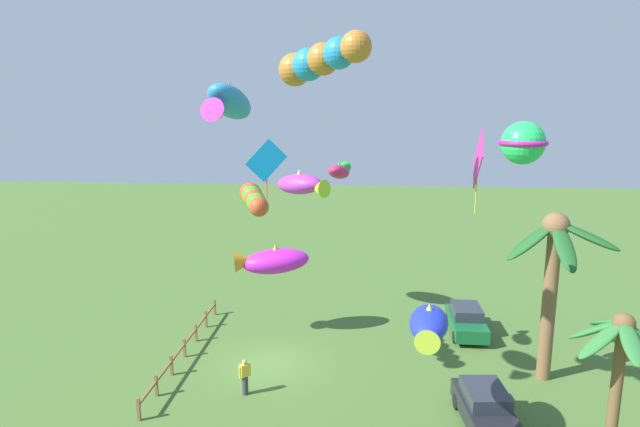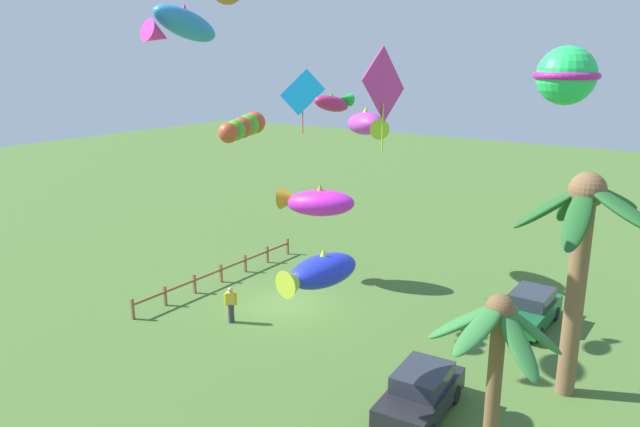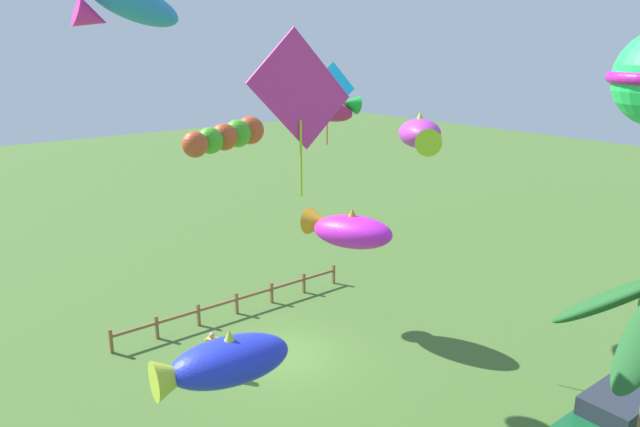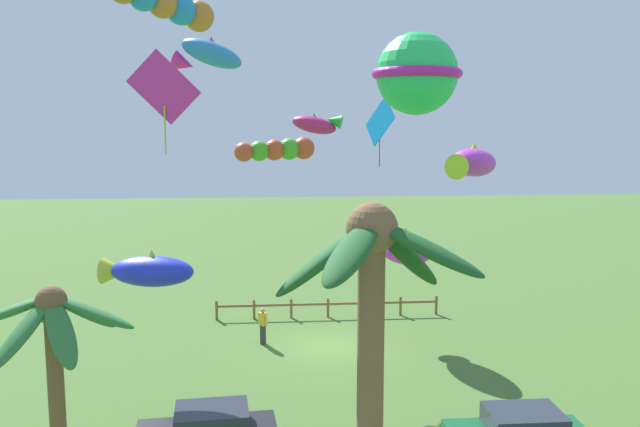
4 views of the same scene
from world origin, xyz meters
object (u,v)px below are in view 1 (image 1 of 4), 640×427
at_px(palm_tree_0, 553,259).
at_px(kite_diamond_5, 266,161).
at_px(parked_car_0, 485,407).
at_px(kite_tube_3, 319,60).
at_px(kite_fish_0, 302,184).
at_px(kite_fish_7, 271,261).
at_px(kite_fish_6, 228,103).
at_px(parked_car_1, 466,320).
at_px(kite_ball_2, 523,143).
at_px(kite_diamond_9, 478,160).
at_px(kite_tube_8, 254,199).
at_px(kite_fish_1, 429,324).
at_px(spectator_0, 245,377).
at_px(kite_fish_4, 340,171).
at_px(palm_tree_1, 619,355).

xyz_separation_m(palm_tree_0, kite_diamond_5, (-2.46, -12.95, 3.90)).
xyz_separation_m(parked_car_0, kite_tube_3, (1.65, -6.24, 12.73)).
height_order(kite_fish_0, kite_fish_7, kite_fish_0).
distance_m(kite_diamond_5, kite_fish_6, 7.53).
bearing_deg(parked_car_1, palm_tree_0, 29.23).
xyz_separation_m(kite_ball_2, kite_diamond_9, (6.29, -3.24, -0.17)).
bearing_deg(kite_tube_8, kite_fish_6, -4.85).
distance_m(kite_fish_7, kite_tube_8, 6.77).
bearing_deg(kite_fish_1, kite_fish_0, -154.89).
relative_size(palm_tree_0, kite_tube_8, 2.31).
bearing_deg(kite_fish_1, kite_ball_2, 146.68).
height_order(spectator_0, kite_fish_4, kite_fish_4).
xyz_separation_m(palm_tree_1, kite_ball_2, (-8.18, -0.99, 6.01)).
height_order(palm_tree_0, kite_tube_3, kite_tube_3).
height_order(kite_fish_1, kite_tube_3, kite_tube_3).
relative_size(parked_car_0, kite_fish_7, 0.96).
bearing_deg(kite_fish_6, kite_fish_4, 138.09).
relative_size(spectator_0, kite_tube_3, 0.49).
height_order(kite_tube_3, kite_tube_8, kite_tube_3).
xyz_separation_m(kite_fish_1, kite_diamond_5, (-8.44, -6.93, 4.58)).
distance_m(palm_tree_0, kite_tube_8, 13.15).
bearing_deg(palm_tree_0, kite_tube_8, -82.02).
bearing_deg(kite_fish_4, palm_tree_1, 54.14).
bearing_deg(palm_tree_0, kite_fish_7, -105.20).
bearing_deg(kite_tube_3, parked_car_1, 145.23).
bearing_deg(kite_diamond_9, kite_fish_4, -134.09).
distance_m(kite_fish_0, kite_fish_1, 13.57).
distance_m(parked_car_1, kite_tube_8, 14.20).
distance_m(spectator_0, kite_ball_2, 15.76).
height_order(spectator_0, kite_diamond_5, kite_diamond_5).
relative_size(kite_ball_2, kite_fish_7, 0.71).
relative_size(kite_fish_1, kite_diamond_5, 1.02).
relative_size(kite_fish_1, kite_fish_7, 0.71).
bearing_deg(palm_tree_0, kite_ball_2, -133.72).
xyz_separation_m(parked_car_0, kite_tube_8, (-2.21, -9.25, 7.61)).
bearing_deg(parked_car_1, kite_ball_2, 21.06).
xyz_separation_m(parked_car_0, spectator_0, (-1.50, -9.67, 0.06)).
height_order(kite_ball_2, kite_diamond_5, kite_ball_2).
relative_size(palm_tree_0, parked_car_1, 1.95).
height_order(palm_tree_1, parked_car_1, palm_tree_1).
relative_size(palm_tree_0, kite_fish_0, 2.15).
bearing_deg(parked_car_1, kite_tube_3, -34.77).
bearing_deg(palm_tree_0, kite_diamond_5, -100.76).
bearing_deg(kite_tube_3, kite_diamond_9, 96.25).
bearing_deg(parked_car_0, kite_fish_4, -121.36).
bearing_deg(kite_fish_6, kite_diamond_5, 179.88).
height_order(kite_fish_1, kite_fish_7, kite_fish_1).
distance_m(palm_tree_0, kite_diamond_9, 8.28).
distance_m(parked_car_1, spectator_0, 12.73).
distance_m(kite_tube_3, kite_diamond_9, 6.11).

